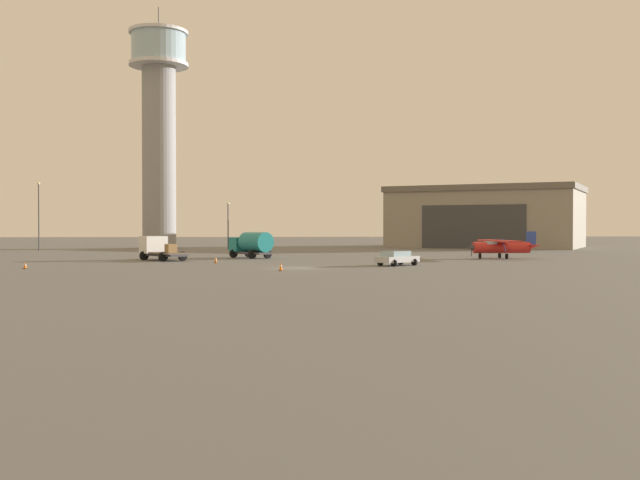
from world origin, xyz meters
name	(u,v)px	position (x,y,z in m)	size (l,w,h in m)	color
ground_plane	(298,268)	(0.00, 0.00, 0.00)	(400.00, 400.00, 0.00)	#60605E
control_tower	(159,120)	(-19.92, 60.34, 21.52)	(9.82, 9.82, 40.41)	gray
hangar	(486,217)	(37.05, 62.23, 5.35)	(38.03, 33.92, 10.67)	gray
airplane_red	(502,246)	(24.12, 16.56, 1.44)	(8.18, 10.40, 3.08)	red
truck_flatbed_white	(159,249)	(-14.08, 15.88, 1.26)	(5.82, 6.55, 2.59)	#38383D
truck_fuel_tanker_teal	(252,244)	(-4.12, 20.23, 1.65)	(5.24, 6.07, 3.01)	#38383D
car_silver	(397,258)	(9.38, 2.98, 0.74)	(4.52, 4.08, 1.37)	#B7BABF
light_post_west	(228,221)	(-8.16, 53.40, 4.59)	(0.44, 0.44, 7.59)	#38383D
light_post_centre	(39,211)	(-36.70, 50.39, 6.08)	(0.44, 0.44, 10.43)	#38383D
traffic_cone_near_left	(25,266)	(-23.37, 0.79, 0.28)	(0.36, 0.36, 0.57)	black
traffic_cone_near_right	(281,266)	(-1.61, -4.07, 0.36)	(0.36, 0.36, 0.73)	black
traffic_cone_mid_apron	(216,260)	(-7.64, 9.47, 0.31)	(0.36, 0.36, 0.63)	black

